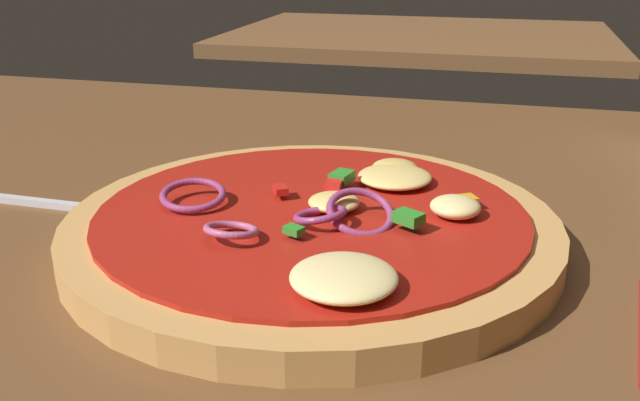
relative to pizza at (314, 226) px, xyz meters
The scene contains 4 objects.
dining_table 0.04m from the pizza, 104.82° to the right, with size 1.47×0.88×0.03m.
pizza is the anchor object (origin of this frame).
fork 0.19m from the pizza, behind, with size 0.19×0.02×0.00m.
background_table 1.00m from the pizza, 93.51° to the left, with size 0.71×0.52×0.03m.
Camera 1 is at (0.11, -0.35, 0.20)m, focal length 39.37 mm.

